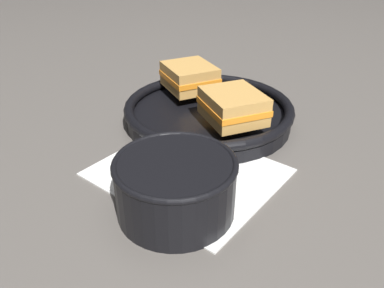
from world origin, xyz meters
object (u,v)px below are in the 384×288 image
(sandwich_near_left, at_px, (189,77))
(sandwich_near_right, at_px, (233,106))
(skillet, at_px, (209,112))
(spoon, at_px, (202,170))
(soup_bowl, at_px, (176,183))

(sandwich_near_left, distance_m, sandwich_near_right, 0.15)
(skillet, xyz_separation_m, sandwich_near_right, (0.07, -0.03, 0.04))
(spoon, xyz_separation_m, skillet, (-0.09, 0.14, 0.01))
(soup_bowl, xyz_separation_m, sandwich_near_left, (-0.18, 0.26, 0.02))
(spoon, relative_size, sandwich_near_left, 1.10)
(soup_bowl, height_order, sandwich_near_left, sandwich_near_left)
(sandwich_near_right, bearing_deg, sandwich_near_left, 154.92)
(soup_bowl, distance_m, sandwich_near_left, 0.32)
(skillet, bearing_deg, sandwich_near_left, 154.92)
(sandwich_near_right, bearing_deg, spoon, -79.84)
(skillet, distance_m, sandwich_near_right, 0.09)
(spoon, relative_size, sandwich_near_right, 1.09)
(soup_bowl, xyz_separation_m, sandwich_near_right, (-0.04, 0.20, 0.02))
(soup_bowl, height_order, skillet, soup_bowl)
(soup_bowl, bearing_deg, sandwich_near_left, 124.60)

